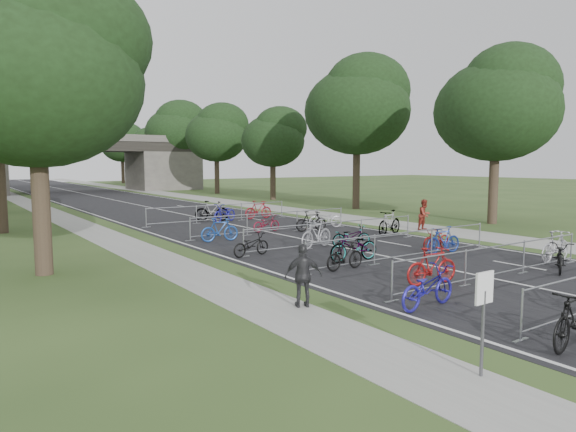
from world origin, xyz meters
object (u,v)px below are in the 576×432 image
object	(u,v)px
overpass_bridge	(73,163)
park_sign	(484,304)
pedestrian_c	(303,276)
pedestrian_b	(424,215)

from	to	relation	value
overpass_bridge	park_sign	xyz separation A→B (m)	(-6.80, -62.00, -2.27)
pedestrian_c	park_sign	bearing A→B (deg)	115.73
overpass_bridge	pedestrian_b	distance (m)	49.30
overpass_bridge	pedestrian_b	xyz separation A→B (m)	(7.35, -48.68, -2.71)
park_sign	pedestrian_c	bearing A→B (deg)	90.00
pedestrian_b	park_sign	bearing A→B (deg)	-140.50
pedestrian_b	pedestrian_c	world-z (taller)	pedestrian_b
park_sign	pedestrian_c	distance (m)	5.15
overpass_bridge	pedestrian_b	bearing A→B (deg)	-81.42
overpass_bridge	pedestrian_b	world-z (taller)	overpass_bridge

